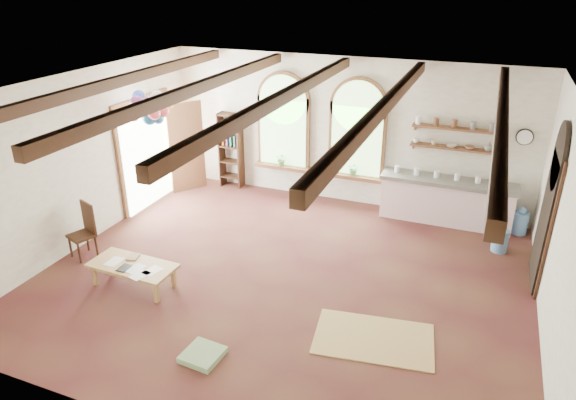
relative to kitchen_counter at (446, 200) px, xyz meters
The scene contains 27 objects.
floor 3.97m from the kitchen_counter, 125.71° to the right, with size 8.00×8.00×0.00m, color #563323.
ceiling_beams 4.73m from the kitchen_counter, 125.71° to the right, with size 6.20×6.80×0.18m, color #3C1F13, non-canonical shape.
window_left 3.88m from the kitchen_counter, behind, with size 1.30×0.28×2.20m.
window_right 2.32m from the kitchen_counter, behind, with size 1.30×0.28×2.20m.
left_doorway 6.44m from the kitchen_counter, 167.37° to the right, with size 0.10×1.90×2.50m, color brown.
right_doorway 2.45m from the kitchen_counter, 45.86° to the right, with size 0.10×1.30×2.40m, color black.
kitchen_counter is the anchor object (origin of this frame).
wall_shelf_lower 1.09m from the kitchen_counter, 90.00° to the left, with size 1.70×0.24×0.04m, color brown.
wall_shelf_upper 1.49m from the kitchen_counter, 90.00° to the left, with size 1.70×0.24×0.04m, color brown.
wall_clock 1.91m from the kitchen_counter, 11.31° to the left, with size 0.32×0.32×0.04m, color black.
bookshelf 5.02m from the kitchen_counter, behind, with size 0.53×0.32×1.80m.
coffee_table 6.28m from the kitchen_counter, 135.82° to the right, with size 1.46×0.70×0.41m.
side_chair 7.11m from the kitchen_counter, 146.75° to the right, with size 0.52×0.52×1.03m.
floor_mat 4.30m from the kitchen_counter, 96.72° to the right, with size 1.67×1.03×0.02m, color tan.
floor_cushion 6.06m from the kitchen_counter, 115.14° to the right, with size 0.50×0.50×0.09m, color gray.
water_jug_a 1.47m from the kitchen_counter, ahead, with size 0.30×0.30×0.58m.
water_jug_b 1.44m from the kitchen_counter, 39.35° to the right, with size 0.29×0.29×0.57m.
balloon_cluster 6.25m from the kitchen_counter, 160.94° to the right, with size 0.88×0.93×1.16m.
table_book 6.31m from the kitchen_counter, 138.29° to the right, with size 0.17×0.25×0.02m, color olive.
tablet 6.41m from the kitchen_counter, 135.19° to the right, with size 0.16×0.24×0.01m, color black.
potted_plant_left 3.72m from the kitchen_counter, behind, with size 0.27×0.23×0.30m, color #598C4C.
potted_plant_right 2.04m from the kitchen_counter, behind, with size 0.27×0.23×0.30m, color #598C4C.
shelf_cup_a 1.38m from the kitchen_counter, 166.50° to the left, with size 0.12×0.10×0.10m, color white.
shelf_cup_b 1.22m from the kitchen_counter, 155.77° to the left, with size 0.10×0.10×0.09m, color beige.
shelf_bowl_a 1.14m from the kitchen_counter, 105.52° to the left, with size 0.22×0.22×0.05m, color beige.
shelf_bowl_b 1.18m from the kitchen_counter, 30.96° to the left, with size 0.20×0.20×0.06m, color #8C664C.
shelf_vase 1.37m from the kitchen_counter, 15.48° to the left, with size 0.18×0.18×0.19m, color slate.
Camera 1 is at (2.82, -6.93, 4.79)m, focal length 32.00 mm.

